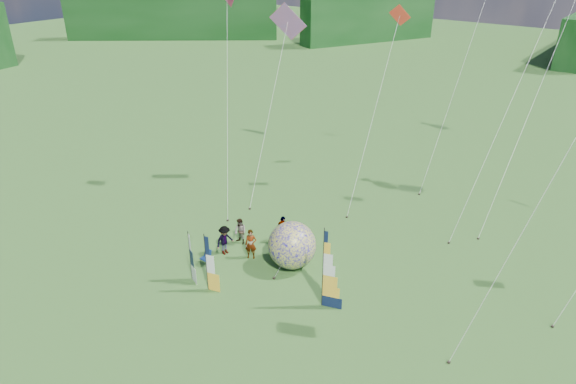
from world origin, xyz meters
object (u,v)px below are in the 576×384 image
Objects in this scene: spectator_a at (251,244)px; spectator_b at (240,231)px; spectator_c at (225,240)px; bol_inflatable at (292,245)px; feather_banner_main at (323,269)px; side_banner_left at (206,263)px; spectator_d at (283,229)px; camp_chair at (205,257)px; kite_whale at (536,92)px; side_banner_far at (190,256)px.

spectator_a is 1.79m from spectator_b.
bol_inflatable is at bearing -62.35° from spectator_c.
feather_banner_main is 6.24m from side_banner_left.
bol_inflatable is at bearing 154.56° from spectator_d.
bol_inflatable is 1.48× the size of spectator_a.
spectator_c is at bearing 157.47° from feather_banner_main.
side_banner_left is at bearing -143.37° from spectator_c.
spectator_a is 2.58m from spectator_d.
spectator_a is 1.10× the size of spectator_b.
spectator_a is (-2.42, -0.82, -0.45)m from bol_inflatable.
camp_chair is at bearing -85.03° from spectator_b.
camp_chair is (-0.06, -2.96, -0.38)m from spectator_b.
spectator_b is 0.10× the size of kite_whale.
spectator_b is at bearing 146.82° from feather_banner_main.
bol_inflatable reaches higher than spectator_b.
side_banner_far is 3.07m from spectator_c.
side_banner_far is at bearing -79.09° from spectator_b.
side_banner_far is at bearing -141.21° from spectator_a.
camp_chair is at bearing -143.97° from bol_inflatable.
spectator_c is at bearing 73.75° from spectator_d.
bol_inflatable is (3.64, 4.43, -0.09)m from side_banner_far.
kite_whale is (11.94, 15.32, 7.46)m from spectator_b.
kite_whale is (10.35, 16.13, 7.37)m from spectator_a.
spectator_b is 1.81× the size of camp_chair.
spectator_c reaches higher than spectator_d.
camp_chair is at bearing 169.24° from feather_banner_main.
side_banner_left is 5.09m from bol_inflatable.
spectator_c is at bearing -160.18° from bol_inflatable.
spectator_d is at bearing -108.28° from kite_whale.
spectator_a is at bearing 92.81° from side_banner_far.
bol_inflatable is 1.63× the size of spectator_b.
spectator_d is at bearing 127.38° from feather_banner_main.
kite_whale reaches higher than spectator_c.
spectator_b is (-0.37, 4.43, -0.63)m from side_banner_far.
spectator_b is at bearing 10.04° from spectator_c.
side_banner_left is 1.87× the size of spectator_d.
spectator_b is 1.43m from spectator_c.
feather_banner_main is 2.40× the size of spectator_c.
bol_inflatable is at bearing 37.19° from camp_chair.
feather_banner_main is 1.51× the size of side_banner_far.
spectator_b is at bearing 56.31° from spectator_d.
kite_whale is at bearing 24.81° from spectator_a.
feather_banner_main is at bearing 9.97° from side_banner_left.
camp_chair is at bearing 127.84° from side_banner_far.
kite_whale is at bearing -110.99° from spectator_d.
spectator_d is at bearing 47.22° from spectator_b.
kite_whale is (9.95, 13.58, 7.41)m from spectator_d.
camp_chair is (-1.65, -2.14, -0.47)m from spectator_a.
spectator_a is at bearing 150.56° from feather_banner_main.
spectator_b is 0.91× the size of spectator_c.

